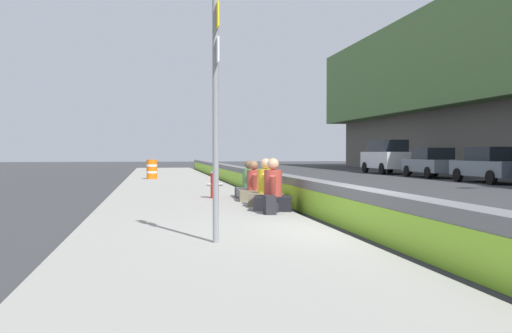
{
  "coord_description": "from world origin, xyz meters",
  "views": [
    {
      "loc": [
        -9.34,
        3.53,
        1.47
      ],
      "look_at": [
        8.96,
        0.26,
        1.0
      ],
      "focal_mm": 40.55,
      "sensor_mm": 36.0,
      "label": 1
    }
  ],
  "objects": [
    {
      "name": "parked_car_far",
      "position": [
        27.63,
        -12.07,
        1.18
      ],
      "size": [
        4.8,
        2.07,
        2.28
      ],
      "color": "silver",
      "rests_on": "ground_plane"
    },
    {
      "name": "route_sign_post",
      "position": [
        -0.91,
        2.62,
        2.21
      ],
      "size": [
        0.44,
        0.09,
        3.6
      ],
      "color": "gray",
      "rests_on": "sidewalk_strip"
    },
    {
      "name": "ground_plane",
      "position": [
        0.0,
        0.0,
        0.0
      ],
      "size": [
        160.0,
        160.0,
        0.0
      ],
      "primitive_type": "plane",
      "color": "#353538",
      "rests_on": "ground"
    },
    {
      "name": "parked_car_fourth",
      "position": [
        15.59,
        -12.22,
        0.86
      ],
      "size": [
        4.51,
        1.96,
        1.71
      ],
      "color": "slate",
      "rests_on": "ground_plane"
    },
    {
      "name": "seated_person_far",
      "position": [
        7.31,
        0.77,
        0.48
      ],
      "size": [
        0.7,
        0.81,
        1.09
      ],
      "color": "#424247",
      "rests_on": "sidewalk_strip"
    },
    {
      "name": "construction_barrel",
      "position": [
        19.56,
        3.59,
        0.62
      ],
      "size": [
        0.54,
        0.54,
        0.95
      ],
      "color": "orange",
      "rests_on": "sidewalk_strip"
    },
    {
      "name": "seated_person_rear",
      "position": [
        6.09,
        0.84,
        0.48
      ],
      "size": [
        0.74,
        0.84,
        1.09
      ],
      "color": "#706651",
      "rests_on": "sidewalk_strip"
    },
    {
      "name": "seated_person_foreground",
      "position": [
        3.51,
        0.84,
        0.51
      ],
      "size": [
        0.91,
        1.0,
        1.19
      ],
      "color": "black",
      "rests_on": "sidewalk_strip"
    },
    {
      "name": "jersey_barrier",
      "position": [
        0.0,
        0.0,
        0.42
      ],
      "size": [
        76.0,
        0.45,
        0.85
      ],
      "color": "slate",
      "rests_on": "ground_plane"
    },
    {
      "name": "sidewalk_strip",
      "position": [
        0.0,
        2.65,
        0.07
      ],
      "size": [
        80.0,
        4.4,
        0.14
      ],
      "primitive_type": "cube",
      "color": "gray",
      "rests_on": "ground_plane"
    },
    {
      "name": "fire_hydrant",
      "position": [
        7.23,
        1.78,
        0.59
      ],
      "size": [
        0.26,
        0.46,
        0.88
      ],
      "color": "red",
      "rests_on": "sidewalk_strip"
    },
    {
      "name": "backpack",
      "position": [
        2.71,
        1.07,
        0.33
      ],
      "size": [
        0.32,
        0.28,
        0.4
      ],
      "color": "#232328",
      "rests_on": "sidewalk_strip"
    },
    {
      "name": "seated_person_middle",
      "position": [
        4.65,
        0.78,
        0.51
      ],
      "size": [
        0.9,
        0.99,
        1.17
      ],
      "color": "#706651",
      "rests_on": "sidewalk_strip"
    },
    {
      "name": "parked_car_midline",
      "position": [
        21.49,
        -12.24,
        0.86
      ],
      "size": [
        4.56,
        2.08,
        1.71
      ],
      "color": "slate",
      "rests_on": "ground_plane"
    }
  ]
}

